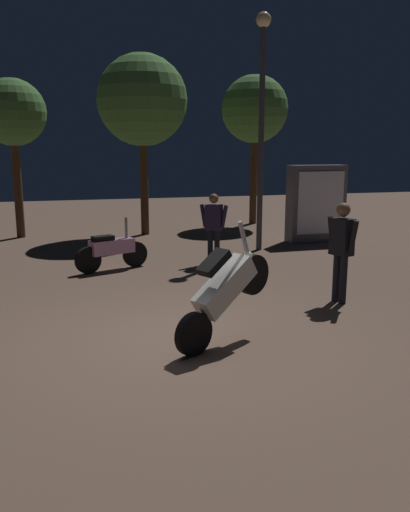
% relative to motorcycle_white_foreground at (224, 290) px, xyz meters
% --- Properties ---
extents(ground_plane, '(40.00, 40.00, 0.00)m').
position_rel_motorcycle_white_foreground_xyz_m(ground_plane, '(-0.54, 0.39, -0.74)').
color(ground_plane, brown).
extents(motorcycle_white_foreground, '(1.50, 0.89, 1.63)m').
position_rel_motorcycle_white_foreground_xyz_m(motorcycle_white_foreground, '(0.00, 0.00, 0.00)').
color(motorcycle_white_foreground, black).
rests_on(motorcycle_white_foreground, ground_plane).
extents(motorcycle_pink_parked_left, '(1.59, 0.69, 1.11)m').
position_rel_motorcycle_white_foreground_xyz_m(motorcycle_pink_parked_left, '(-1.05, 4.73, -0.31)').
color(motorcycle_pink_parked_left, black).
rests_on(motorcycle_pink_parked_left, ground_plane).
extents(person_rider_beside, '(0.60, 0.44, 1.57)m').
position_rel_motorcycle_white_foreground_xyz_m(person_rider_beside, '(1.22, 4.80, 0.18)').
color(person_rider_beside, black).
rests_on(person_rider_beside, ground_plane).
extents(person_bystander_far, '(0.33, 0.66, 1.69)m').
position_rel_motorcycle_white_foreground_xyz_m(person_bystander_far, '(2.44, 1.34, 0.26)').
color(person_bystander_far, black).
rests_on(person_bystander_far, ground_plane).
extents(streetlamp_far, '(0.36, 0.36, 5.69)m').
position_rel_motorcycle_white_foreground_xyz_m(streetlamp_far, '(2.78, 6.05, 2.81)').
color(streetlamp_far, '#38383D').
rests_on(streetlamp_far, ground_plane).
extents(tree_left_bg, '(1.85, 1.85, 4.46)m').
position_rel_motorcycle_white_foreground_xyz_m(tree_left_bg, '(-3.25, 9.61, 2.73)').
color(tree_left_bg, '#4C331E').
rests_on(tree_left_bg, ground_plane).
extents(tree_center_bg, '(2.60, 2.60, 5.20)m').
position_rel_motorcycle_white_foreground_xyz_m(tree_center_bg, '(0.33, 9.21, 3.13)').
color(tree_center_bg, '#4C331E').
rests_on(tree_center_bg, ground_plane).
extents(tree_right_bg, '(2.20, 2.20, 4.91)m').
position_rel_motorcycle_white_foreground_xyz_m(tree_right_bg, '(4.25, 10.54, 3.03)').
color(tree_right_bg, '#4C331E').
rests_on(tree_right_bg, ground_plane).
extents(kiosk_billboard, '(1.61, 0.57, 2.10)m').
position_rel_motorcycle_white_foreground_xyz_m(kiosk_billboard, '(4.72, 6.80, 0.31)').
color(kiosk_billboard, '#595960').
rests_on(kiosk_billboard, ground_plane).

